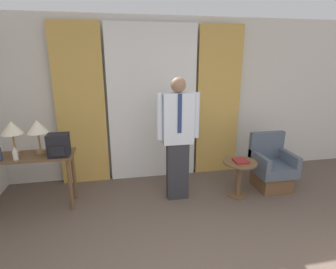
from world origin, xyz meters
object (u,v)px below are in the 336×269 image
(side_table, at_px, (239,173))
(armchair, at_px, (271,168))
(person, at_px, (178,135))
(book, at_px, (241,161))
(desk, at_px, (29,165))
(table_lamp_right, at_px, (37,128))
(table_lamp_left, at_px, (12,129))
(backpack, at_px, (58,145))
(bottle_near_edge, at_px, (15,155))

(side_table, bearing_deg, armchair, 15.98)
(person, bearing_deg, book, -10.32)
(armchair, bearing_deg, desk, 179.09)
(table_lamp_right, xyz_separation_m, side_table, (2.81, -0.31, -0.76))
(table_lamp_right, bearing_deg, book, -6.74)
(table_lamp_right, bearing_deg, table_lamp_left, 180.00)
(table_lamp_left, relative_size, armchair, 0.53)
(side_table, xyz_separation_m, book, (0.00, -0.02, 0.20))
(desk, relative_size, side_table, 2.10)
(desk, height_order, table_lamp_left, table_lamp_left)
(armchair, height_order, book, armchair)
(table_lamp_left, distance_m, backpack, 0.65)
(side_table, bearing_deg, table_lamp_left, 174.32)
(armchair, bearing_deg, book, -162.23)
(desk, bearing_deg, armchair, -0.91)
(person, bearing_deg, desk, 177.25)
(bottle_near_edge, relative_size, backpack, 0.56)
(table_lamp_left, relative_size, backpack, 1.54)
(table_lamp_right, height_order, side_table, table_lamp_right)
(table_lamp_right, relative_size, bottle_near_edge, 2.77)
(armchair, relative_size, book, 4.30)
(bottle_near_edge, distance_m, backpack, 0.53)
(desk, xyz_separation_m, side_table, (2.97, -0.24, -0.26))
(desk, distance_m, table_lamp_left, 0.53)
(table_lamp_left, bearing_deg, person, -4.27)
(bottle_near_edge, bearing_deg, desk, 58.03)
(backpack, height_order, side_table, backpack)
(bottle_near_edge, xyz_separation_m, person, (2.14, 0.04, 0.13))
(backpack, bearing_deg, table_lamp_right, 149.63)
(person, xyz_separation_m, book, (0.92, -0.17, -0.40))
(armchair, bearing_deg, bottle_near_edge, -178.69)
(desk, distance_m, book, 2.99)
(desk, height_order, armchair, armchair)
(table_lamp_right, distance_m, backpack, 0.39)
(desk, bearing_deg, side_table, -4.71)
(table_lamp_left, bearing_deg, side_table, -5.68)
(bottle_near_edge, bearing_deg, side_table, -1.91)
(book, bearing_deg, table_lamp_right, 173.26)
(backpack, bearing_deg, armchair, 0.68)
(table_lamp_left, bearing_deg, desk, -22.99)
(backpack, bearing_deg, side_table, -3.36)
(table_lamp_right, height_order, bottle_near_edge, table_lamp_right)
(book, bearing_deg, table_lamp_left, 173.93)
(table_lamp_right, bearing_deg, desk, -157.01)
(table_lamp_left, bearing_deg, armchair, -1.88)
(desk, xyz_separation_m, book, (2.97, -0.27, -0.06))
(desk, bearing_deg, table_lamp_left, 157.01)
(armchair, bearing_deg, table_lamp_left, 178.12)
(person, relative_size, book, 8.79)
(backpack, bearing_deg, person, -0.11)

